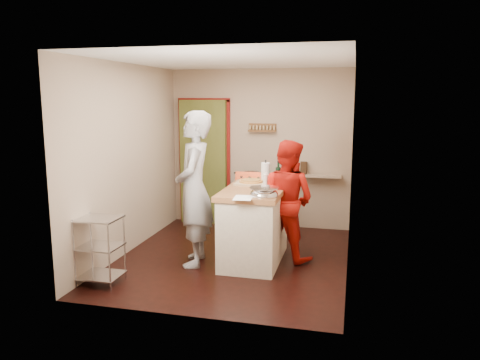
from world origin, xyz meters
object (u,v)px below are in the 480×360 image
stove (258,203)px  person_stripe (194,189)px  wire_shelving (100,247)px  person_red (287,200)px  island (254,223)px

stove → person_stripe: bearing=-105.6°
wire_shelving → person_red: bearing=35.3°
island → person_stripe: person_stripe is taller
stove → person_red: bearing=-62.4°
person_stripe → stove: bearing=152.1°
wire_shelving → island: size_ratio=0.57×
person_stripe → person_red: person_stripe is taller
person_red → stove: bearing=-37.2°
island → person_stripe: (-0.73, -0.28, 0.48)m
wire_shelving → person_stripe: bearing=46.7°
wire_shelving → person_red: 2.44m
wire_shelving → person_red: size_ratio=0.50×
stove → person_stripe: size_ratio=0.51×
island → person_stripe: bearing=-158.8°
island → person_red: person_red is taller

